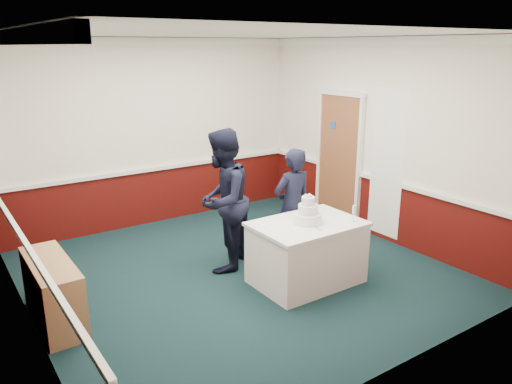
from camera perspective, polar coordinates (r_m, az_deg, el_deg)
ground at (r=6.64m, az=-1.89°, el=-9.22°), size 5.00×5.00×0.00m
room_shell at (r=6.61m, az=-4.34°, el=8.51°), size 5.00×5.00×3.00m
sideboard at (r=5.82m, az=-22.16°, el=-10.51°), size 0.41×1.20×0.70m
cake_table at (r=6.27m, az=5.81°, el=-6.85°), size 1.32×0.92×0.79m
wedding_cake at (r=6.09m, az=5.94°, el=-2.53°), size 0.35×0.35×0.36m
cake_knife at (r=5.97m, az=6.93°, el=-4.07°), size 0.05×0.22×0.00m
champagne_flute at (r=6.22m, az=11.15°, el=-2.10°), size 0.05×0.05×0.21m
person_man at (r=6.48m, az=-3.84°, el=-0.99°), size 1.15×1.12×1.87m
person_woman at (r=6.70m, az=4.17°, el=-1.67°), size 0.59×0.40×1.59m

